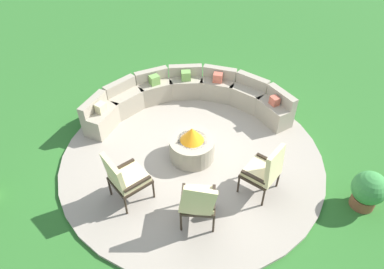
{
  "coord_description": "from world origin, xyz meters",
  "views": [
    {
      "loc": [
        -0.0,
        -4.93,
        4.99
      ],
      "look_at": [
        0.0,
        0.2,
        0.45
      ],
      "focal_mm": 33.21,
      "sensor_mm": 36.0,
      "label": 1
    }
  ],
  "objects_px": {
    "lounge_chair_front_left": "(124,177)",
    "potted_plant_2": "(368,190)",
    "lounge_chair_front_right": "(198,201)",
    "lounge_chair_back_left": "(265,170)",
    "curved_stone_bench": "(187,97)",
    "fire_pit": "(192,146)"
  },
  "relations": [
    {
      "from": "lounge_chair_front_left",
      "to": "potted_plant_2",
      "type": "height_order",
      "value": "lounge_chair_front_left"
    },
    {
      "from": "lounge_chair_back_left",
      "to": "lounge_chair_front_right",
      "type": "bearing_deg",
      "value": 156.58
    },
    {
      "from": "lounge_chair_front_left",
      "to": "lounge_chair_back_left",
      "type": "bearing_deg",
      "value": 54.51
    },
    {
      "from": "curved_stone_bench",
      "to": "lounge_chair_front_left",
      "type": "height_order",
      "value": "lounge_chair_front_left"
    },
    {
      "from": "potted_plant_2",
      "to": "lounge_chair_front_left",
      "type": "bearing_deg",
      "value": 178.66
    },
    {
      "from": "lounge_chair_front_right",
      "to": "lounge_chair_back_left",
      "type": "relative_size",
      "value": 0.98
    },
    {
      "from": "fire_pit",
      "to": "potted_plant_2",
      "type": "distance_m",
      "value": 3.15
    },
    {
      "from": "curved_stone_bench",
      "to": "lounge_chair_back_left",
      "type": "relative_size",
      "value": 4.19
    },
    {
      "from": "curved_stone_bench",
      "to": "lounge_chair_front_left",
      "type": "relative_size",
      "value": 4.09
    },
    {
      "from": "lounge_chair_back_left",
      "to": "potted_plant_2",
      "type": "bearing_deg",
      "value": -60.89
    },
    {
      "from": "fire_pit",
      "to": "curved_stone_bench",
      "type": "distance_m",
      "value": 1.58
    },
    {
      "from": "fire_pit",
      "to": "lounge_chair_back_left",
      "type": "height_order",
      "value": "lounge_chair_back_left"
    },
    {
      "from": "curved_stone_bench",
      "to": "lounge_chair_back_left",
      "type": "bearing_deg",
      "value": -61.32
    },
    {
      "from": "potted_plant_2",
      "to": "lounge_chair_front_right",
      "type": "bearing_deg",
      "value": -172.42
    },
    {
      "from": "lounge_chair_front_right",
      "to": "lounge_chair_front_left",
      "type": "bearing_deg",
      "value": 162.1
    },
    {
      "from": "lounge_chair_front_left",
      "to": "lounge_chair_front_right",
      "type": "relative_size",
      "value": 1.05
    },
    {
      "from": "curved_stone_bench",
      "to": "potted_plant_2",
      "type": "distance_m",
      "value": 4.08
    },
    {
      "from": "fire_pit",
      "to": "curved_stone_bench",
      "type": "relative_size",
      "value": 0.2
    },
    {
      "from": "curved_stone_bench",
      "to": "lounge_chair_front_right",
      "type": "height_order",
      "value": "lounge_chair_front_right"
    },
    {
      "from": "lounge_chair_front_right",
      "to": "curved_stone_bench",
      "type": "bearing_deg",
      "value": 97.3
    },
    {
      "from": "lounge_chair_front_right",
      "to": "potted_plant_2",
      "type": "height_order",
      "value": "lounge_chair_front_right"
    },
    {
      "from": "lounge_chair_front_right",
      "to": "potted_plant_2",
      "type": "xyz_separation_m",
      "value": [
        2.84,
        0.38,
        -0.2
      ]
    }
  ]
}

